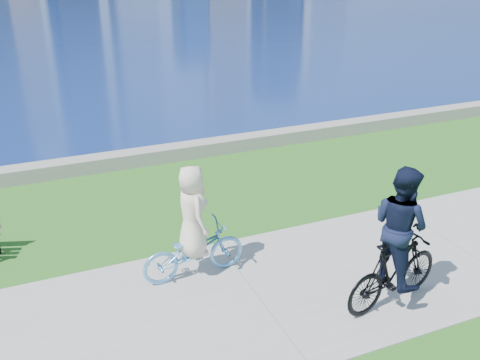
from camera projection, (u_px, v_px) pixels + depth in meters
name	position (u px, v px, depth m)	size (l,w,h in m)	color
ground	(257.00, 296.00, 8.41)	(320.00, 320.00, 0.00)	#225B17
concrete_path	(257.00, 296.00, 8.41)	(80.00, 3.50, 0.02)	#959691
seawall	(156.00, 155.00, 13.56)	(90.00, 0.50, 0.35)	gray
cyclist_woman	(193.00, 237.00, 8.64)	(0.69, 1.77, 1.95)	#5DA6E3
cyclist_man	(397.00, 249.00, 7.86)	(0.87, 1.92, 2.26)	black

